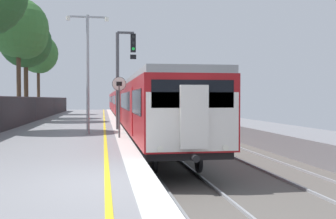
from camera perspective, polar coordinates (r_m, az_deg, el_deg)
The scene contains 8 objects.
ground at distance 9.15m, azimuth 11.14°, elevation -13.00°, with size 17.40×110.00×1.21m.
commuter_train_at_platform at distance 42.41m, azimuth -5.65°, elevation 0.96°, with size 2.83×62.56×3.81m.
signal_gantry at distance 22.36m, azimuth -6.40°, elevation 5.69°, with size 1.10×0.24×5.32m.
speed_limit_sign at distance 17.51m, azimuth -6.84°, elevation 1.47°, with size 0.59×0.08×2.61m.
platform_lamp_mid at distance 19.86m, azimuth -11.15°, elevation 6.28°, with size 2.00×0.20×5.66m.
background_tree_left at distance 36.43m, azimuth -19.37°, elevation 8.71°, with size 4.30×4.30×8.57m.
background_tree_centre at distance 45.19m, azimuth -17.63°, elevation 7.27°, with size 4.14×4.14×8.51m.
background_tree_right at distance 31.84m, azimuth -19.96°, elevation 10.33°, with size 4.32×4.32×8.95m.
Camera 1 is at (-0.43, -8.31, 1.68)m, focal length 43.61 mm.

